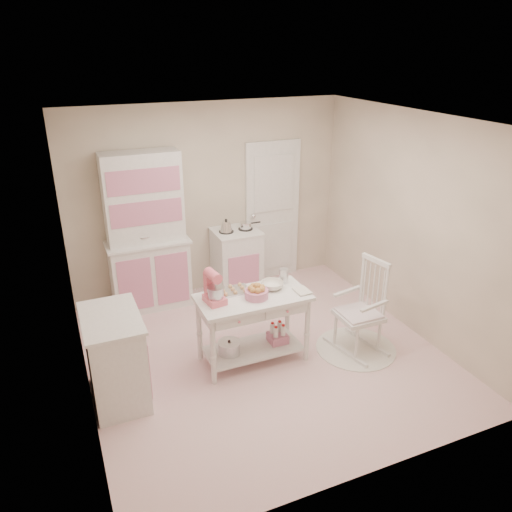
{
  "coord_description": "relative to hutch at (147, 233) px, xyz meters",
  "views": [
    {
      "loc": [
        -1.96,
        -4.37,
        3.28
      ],
      "look_at": [
        0.09,
        0.47,
        1.02
      ],
      "focal_mm": 35.0,
      "sensor_mm": 36.0,
      "label": 1
    }
  ],
  "objects": [
    {
      "name": "door",
      "position": [
        1.87,
        0.21,
        -0.02
      ],
      "size": [
        0.82,
        0.05,
        2.04
      ],
      "primitive_type": "cube",
      "color": "white",
      "rests_on": "ground"
    },
    {
      "name": "hutch",
      "position": [
        0.0,
        0.0,
        0.0
      ],
      "size": [
        1.06,
        0.5,
        2.08
      ],
      "primitive_type": "cube",
      "color": "white",
      "rests_on": "ground"
    },
    {
      "name": "lace_rug",
      "position": [
        1.94,
        -1.97,
        -1.03
      ],
      "size": [
        0.92,
        0.92,
        0.01
      ],
      "primitive_type": "cylinder",
      "color": "white",
      "rests_on": "ground"
    },
    {
      "name": "recipe_book",
      "position": [
        1.21,
        -1.81,
        -0.23
      ],
      "size": [
        0.16,
        0.21,
        0.02
      ],
      "primitive_type": "imported",
      "rotation": [
        0.0,
        0.0,
        0.03
      ],
      "color": "silver",
      "rests_on": "work_table"
    },
    {
      "name": "cookie_tray",
      "position": [
        0.61,
        -1.51,
        -0.23
      ],
      "size": [
        0.34,
        0.24,
        0.02
      ],
      "primitive_type": "cube",
      "color": "silver",
      "rests_on": "work_table"
    },
    {
      "name": "bread_basket",
      "position": [
        0.78,
        -1.74,
        -0.19
      ],
      "size": [
        0.25,
        0.25,
        0.09
      ],
      "primitive_type": "cylinder",
      "color": "#CB7596",
      "rests_on": "work_table"
    },
    {
      "name": "rocking_chair",
      "position": [
        1.94,
        -1.97,
        -0.49
      ],
      "size": [
        0.61,
        0.8,
        1.1
      ],
      "primitive_type": "cube",
      "rotation": [
        0.0,
        0.0,
        0.2
      ],
      "color": "white",
      "rests_on": "ground"
    },
    {
      "name": "stand_mixer",
      "position": [
        0.34,
        -1.67,
        -0.07
      ],
      "size": [
        0.24,
        0.31,
        0.34
      ],
      "primitive_type": "cube",
      "rotation": [
        0.0,
        0.0,
        0.14
      ],
      "color": "#EB6376",
      "rests_on": "work_table"
    },
    {
      "name": "stove",
      "position": [
        1.2,
        -0.05,
        -0.58
      ],
      "size": [
        0.62,
        0.57,
        0.92
      ],
      "primitive_type": "cube",
      "color": "white",
      "rests_on": "ground"
    },
    {
      "name": "mixing_bowl",
      "position": [
        1.02,
        -1.61,
        -0.2
      ],
      "size": [
        0.25,
        0.25,
        0.08
      ],
      "primitive_type": "imported",
      "color": "silver",
      "rests_on": "work_table"
    },
    {
      "name": "work_table",
      "position": [
        0.76,
        -1.69,
        -0.64
      ],
      "size": [
        1.2,
        0.6,
        0.8
      ],
      "primitive_type": "cube",
      "color": "white",
      "rests_on": "ground"
    },
    {
      "name": "room_shell",
      "position": [
        0.92,
        -1.66,
        0.61
      ],
      "size": [
        3.84,
        3.84,
        2.62
      ],
      "color": "#CF8184",
      "rests_on": "ground"
    },
    {
      "name": "base_cabinet",
      "position": [
        -0.71,
        -1.76,
        -0.58
      ],
      "size": [
        0.54,
        0.84,
        0.92
      ],
      "primitive_type": "cube",
      "color": "white",
      "rests_on": "ground"
    },
    {
      "name": "metal_pitcher",
      "position": [
        1.2,
        -1.53,
        -0.16
      ],
      "size": [
        0.1,
        0.1,
        0.17
      ],
      "primitive_type": "cylinder",
      "color": "silver",
      "rests_on": "work_table"
    }
  ]
}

